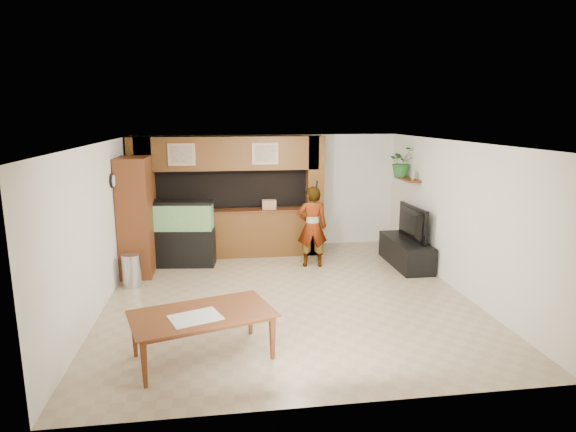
{
  "coord_description": "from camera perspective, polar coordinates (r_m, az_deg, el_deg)",
  "views": [
    {
      "loc": [
        -1.08,
        -7.74,
        3.03
      ],
      "look_at": [
        0.1,
        0.6,
        1.26
      ],
      "focal_mm": 30.0,
      "sensor_mm": 36.0,
      "label": 1
    }
  ],
  "objects": [
    {
      "name": "wall_right",
      "position": [
        8.92,
        19.37,
        -0.01
      ],
      "size": [
        0.0,
        6.5,
        6.5
      ],
      "primitive_type": "plane",
      "rotation": [
        1.57,
        0.0,
        -1.57
      ],
      "color": "white",
      "rests_on": "floor"
    },
    {
      "name": "aquarium",
      "position": [
        10.01,
        -12.22,
        -2.13
      ],
      "size": [
        1.22,
        0.46,
        1.35
      ],
      "rotation": [
        0.0,
        0.0,
        -0.12
      ],
      "color": "black",
      "rests_on": "floor"
    },
    {
      "name": "tv_stand",
      "position": [
        10.2,
        13.79,
        -4.19
      ],
      "size": [
        0.6,
        1.63,
        0.54
      ],
      "primitive_type": "cube",
      "color": "black",
      "rests_on": "floor"
    },
    {
      "name": "dining_table",
      "position": [
        6.32,
        -9.95,
        -13.89
      ],
      "size": [
        1.95,
        1.43,
        0.61
      ],
      "primitive_type": "imported",
      "rotation": [
        0.0,
        0.0,
        0.29
      ],
      "color": "brown",
      "rests_on": "floor"
    },
    {
      "name": "potted_plant",
      "position": [
        10.76,
        13.34,
        6.28
      ],
      "size": [
        0.69,
        0.63,
        0.65
      ],
      "primitive_type": "imported",
      "rotation": [
        0.0,
        0.0,
        0.24
      ],
      "color": "#286529",
      "rests_on": "wall_shelf"
    },
    {
      "name": "microphone",
      "position": [
        9.42,
        3.42,
        3.72
      ],
      "size": [
        0.04,
        0.11,
        0.17
      ],
      "primitive_type": "cylinder",
      "rotation": [
        0.44,
        0.0,
        0.0
      ],
      "color": "black",
      "rests_on": "person"
    },
    {
      "name": "photo_frame",
      "position": [
        10.29,
        14.52,
        4.7
      ],
      "size": [
        0.06,
        0.15,
        0.19
      ],
      "primitive_type": "cube",
      "rotation": [
        0.0,
        0.0,
        -0.21
      ],
      "color": "tan",
      "rests_on": "wall_shelf"
    },
    {
      "name": "partition",
      "position": [
        10.52,
        -7.22,
        2.36
      ],
      "size": [
        4.2,
        0.99,
        2.6
      ],
      "color": "brown",
      "rests_on": "floor"
    },
    {
      "name": "pantry_cabinet",
      "position": [
        9.62,
        -17.56,
        -0.08
      ],
      "size": [
        0.57,
        0.93,
        2.27
      ],
      "primitive_type": "cube",
      "color": "brown",
      "rests_on": "floor"
    },
    {
      "name": "floor",
      "position": [
        8.38,
        -0.08,
        -9.34
      ],
      "size": [
        6.5,
        6.5,
        0.0
      ],
      "primitive_type": "plane",
      "color": "tan",
      "rests_on": "ground"
    },
    {
      "name": "newspaper_a",
      "position": [
        6.09,
        -10.91,
        -11.72
      ],
      "size": [
        0.72,
        0.62,
        0.01
      ],
      "primitive_type": "cube",
      "rotation": [
        0.0,
        0.0,
        0.37
      ],
      "color": "silver",
      "rests_on": "dining_table"
    },
    {
      "name": "counter_box",
      "position": [
        10.42,
        -2.26,
        1.39
      ],
      "size": [
        0.31,
        0.21,
        0.2
      ],
      "primitive_type": "cube",
      "rotation": [
        0.0,
        0.0,
        -0.05
      ],
      "color": "#A87A5B",
      "rests_on": "partition"
    },
    {
      "name": "wall_left",
      "position": [
        8.16,
        -21.44,
        -1.23
      ],
      "size": [
        0.0,
        6.5,
        6.5
      ],
      "primitive_type": "plane",
      "rotation": [
        1.57,
        0.0,
        1.57
      ],
      "color": "white",
      "rests_on": "floor"
    },
    {
      "name": "wall_back",
      "position": [
        11.18,
        -2.4,
        2.94
      ],
      "size": [
        6.0,
        0.0,
        6.0
      ],
      "primitive_type": "plane",
      "rotation": [
        1.57,
        0.0,
        0.0
      ],
      "color": "white",
      "rests_on": "floor"
    },
    {
      "name": "wall_clock",
      "position": [
        9.01,
        -20.09,
        3.92
      ],
      "size": [
        0.05,
        0.25,
        0.25
      ],
      "color": "black",
      "rests_on": "wall_left"
    },
    {
      "name": "ceiling",
      "position": [
        7.83,
        -0.09,
        8.7
      ],
      "size": [
        6.5,
        6.5,
        0.0
      ],
      "primitive_type": "plane",
      "color": "white",
      "rests_on": "wall_back"
    },
    {
      "name": "trash_can",
      "position": [
        9.11,
        -18.04,
        -6.18
      ],
      "size": [
        0.33,
        0.33,
        0.6
      ],
      "primitive_type": "cylinder",
      "color": "#B2B2B7",
      "rests_on": "floor"
    },
    {
      "name": "person",
      "position": [
        9.72,
        2.88,
        -1.28
      ],
      "size": [
        0.64,
        0.46,
        1.65
      ],
      "primitive_type": "imported",
      "rotation": [
        0.0,
        0.0,
        3.03
      ],
      "color": "tan",
      "rests_on": "floor"
    },
    {
      "name": "television",
      "position": [
        10.05,
        13.96,
        -0.79
      ],
      "size": [
        0.22,
        1.21,
        0.7
      ],
      "primitive_type": "imported",
      "rotation": [
        0.0,
        0.0,
        1.62
      ],
      "color": "black",
      "rests_on": "tv_stand"
    },
    {
      "name": "wall_shelf",
      "position": [
        10.54,
        13.96,
        4.25
      ],
      "size": [
        0.25,
        0.9,
        0.04
      ],
      "primitive_type": "cube",
      "color": "brown",
      "rests_on": "wall_right"
    }
  ]
}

